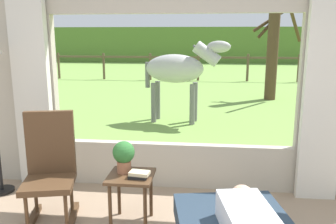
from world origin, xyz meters
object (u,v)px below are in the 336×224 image
Objects in this scene: book_stack at (139,175)px; potted_plant at (124,155)px; side_table at (131,184)px; rocking_chair at (50,169)px; horse at (178,69)px; pasture_tree at (273,49)px.

potted_plant is at bearing 145.74° from book_stack.
potted_plant is at bearing 143.13° from side_table.
horse reaches higher than rocking_chair.
rocking_chair is at bearing 177.22° from book_stack.
potted_plant is 0.18× the size of horse.
potted_plant is 7.70m from pasture_tree.
side_table is 4.28m from horse.
potted_plant is 0.26m from book_stack.
horse is at bearing 88.61° from side_table.
side_table is 2.55× the size of book_stack.
side_table is 0.29× the size of horse.
potted_plant reaches higher than side_table.
side_table is 0.29m from potted_plant.
pasture_tree is (2.63, 7.19, 0.77)m from potted_plant.
horse reaches higher than book_stack.
potted_plant is at bearing -110.08° from pasture_tree.
pasture_tree reaches higher than side_table.
potted_plant is (-0.08, 0.06, 0.28)m from side_table.
pasture_tree reaches higher than horse.
rocking_chair reaches higher than side_table.
rocking_chair is 0.41× the size of pasture_tree.
horse reaches higher than potted_plant.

